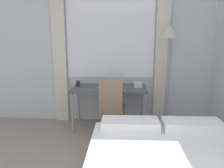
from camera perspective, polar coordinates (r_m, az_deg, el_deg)
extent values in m
cube|color=silver|center=(4.10, -0.70, 8.68)|extent=(4.80, 0.05, 2.70)
cube|color=white|center=(4.06, -0.45, 12.17)|extent=(1.60, 0.01, 1.50)
cube|color=beige|center=(4.19, -13.52, 7.73)|extent=(0.24, 0.06, 2.60)
cube|color=beige|center=(4.09, 12.89, 7.65)|extent=(0.24, 0.06, 2.60)
cube|color=#4C4C51|center=(3.82, -0.71, -1.17)|extent=(1.30, 0.59, 0.04)
cylinder|color=gray|center=(3.77, -10.26, -7.46)|extent=(0.04, 0.04, 0.70)
cylinder|color=gray|center=(3.70, 8.61, -7.79)|extent=(0.04, 0.04, 0.70)
cylinder|color=gray|center=(4.24, -8.75, -5.11)|extent=(0.04, 0.04, 0.70)
cylinder|color=gray|center=(4.18, 7.89, -5.35)|extent=(0.04, 0.04, 0.70)
cube|color=#8C7259|center=(3.69, 0.24, -6.30)|extent=(0.46, 0.46, 0.05)
cube|color=#8C7259|center=(3.45, -0.36, -3.08)|extent=(0.38, 0.10, 0.48)
cylinder|color=#8C7259|center=(3.66, -2.96, -10.37)|extent=(0.03, 0.03, 0.41)
cylinder|color=#8C7259|center=(3.59, 2.39, -10.80)|extent=(0.03, 0.03, 0.41)
cylinder|color=#8C7259|center=(3.96, -1.70, -8.50)|extent=(0.03, 0.03, 0.41)
cylinder|color=#8C7259|center=(3.90, 3.22, -8.85)|extent=(0.03, 0.03, 0.41)
cube|color=white|center=(2.91, 4.76, -10.35)|extent=(0.75, 0.32, 0.12)
cube|color=white|center=(3.05, 20.17, -10.03)|extent=(0.75, 0.32, 0.12)
cylinder|color=#4C4C51|center=(4.10, 13.38, -10.98)|extent=(0.29, 0.29, 0.03)
cylinder|color=gray|center=(3.85, 13.98, -0.05)|extent=(0.02, 0.02, 1.56)
cone|color=beige|center=(3.77, 14.70, 13.19)|extent=(0.34, 0.34, 0.21)
cube|color=silver|center=(3.85, 6.80, -0.27)|extent=(0.14, 0.13, 0.08)
cube|color=silver|center=(3.83, 6.82, 0.48)|extent=(0.16, 0.05, 0.02)
cube|color=#33664C|center=(3.86, -0.40, -0.54)|extent=(0.29, 0.22, 0.02)
cube|color=white|center=(3.86, -0.40, -0.47)|extent=(0.27, 0.21, 0.01)
cylinder|color=#262628|center=(3.93, -8.92, 0.10)|extent=(0.07, 0.07, 0.10)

